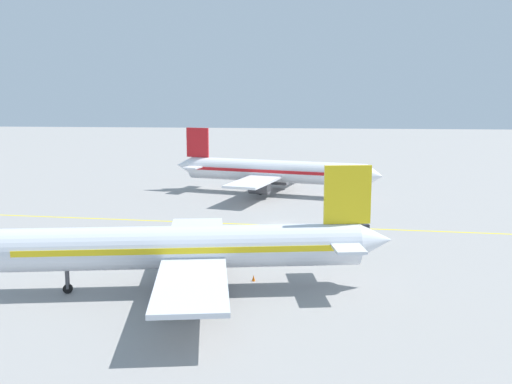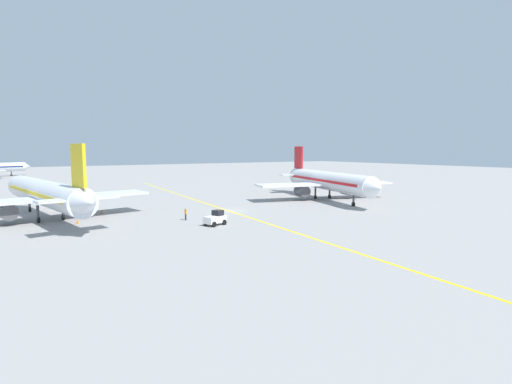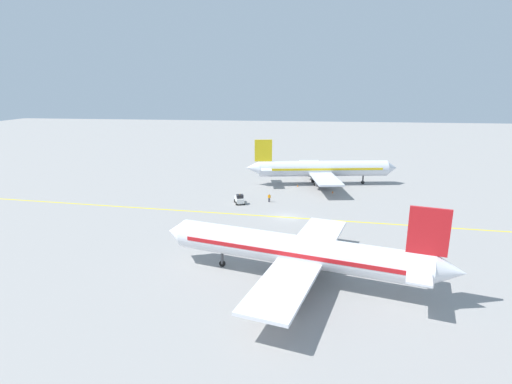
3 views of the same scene
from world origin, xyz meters
name	(u,v)px [view 3 (image 3 of 3)]	position (x,y,z in m)	size (l,w,h in m)	color
ground_plane	(287,217)	(0.00, 0.00, 0.00)	(400.00, 400.00, 0.00)	gray
apron_yellow_centreline	(287,217)	(0.00, 0.00, 0.00)	(0.40, 120.00, 0.01)	yellow
airplane_at_gate	(321,169)	(-25.61, 6.50, 3.71)	(28.48, 35.44, 10.60)	silver
airplane_adjacent_stand	(299,251)	(23.39, 2.59, 3.71)	(28.41, 35.08, 10.60)	white
baggage_tug_white	(240,199)	(-7.36, -9.75, 0.90)	(3.33, 2.53, 2.11)	white
ground_crew_worker	(269,198)	(-9.20, -4.06, 0.91)	(0.26, 0.58, 1.68)	#23232D
traffic_cone_near_nose	(298,186)	(-22.55, 1.20, 0.28)	(0.32, 0.32, 0.55)	orange
traffic_cone_mid_apron	(333,192)	(-17.83, 8.89, 0.28)	(0.32, 0.32, 0.55)	orange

